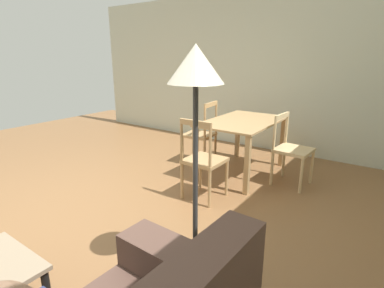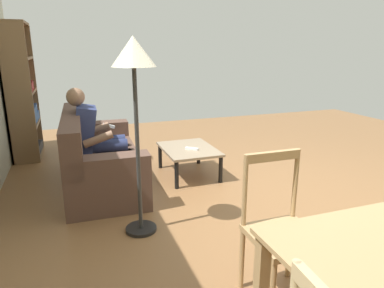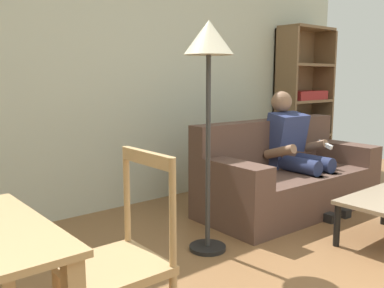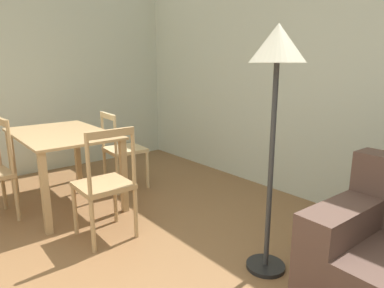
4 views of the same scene
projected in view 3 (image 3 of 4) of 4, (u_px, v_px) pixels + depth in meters
The scene contains 6 objects.
wall_back at pixel (114, 73), 4.12m from camera, with size 7.08×0.12×2.68m, color beige.
couch at pixel (285, 177), 4.19m from camera, with size 1.91×0.89×0.87m.
person_lounging at pixel (295, 150), 4.20m from camera, with size 0.60×0.86×1.16m.
bookshelf at pixel (303, 112), 5.78m from camera, with size 0.89×0.36×1.96m.
dining_chair_facing_couch at pixel (119, 264), 1.90m from camera, with size 0.42×0.42×0.96m.
floor_lamp at pixel (209, 59), 3.00m from camera, with size 0.36×0.36×1.70m.
Camera 3 is at (-2.10, -0.57, 1.30)m, focal length 39.53 mm.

